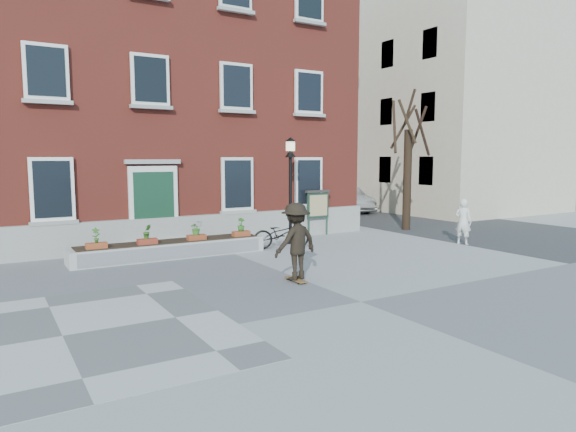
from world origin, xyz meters
TOP-DOWN VIEW (x-y plane):
  - ground at (0.00, 0.00)m, footprint 100.00×100.00m
  - checker_patch at (-6.00, 1.00)m, footprint 6.00×6.00m
  - bicycle at (1.86, 6.75)m, footprint 2.10×1.27m
  - parked_car at (11.34, 15.51)m, footprint 2.20×4.70m
  - bystander at (8.05, 4.06)m, footprint 0.58×0.71m
  - brick_building at (-2.00, 13.98)m, footprint 18.40×10.85m
  - planter_assembly at (-1.99, 7.18)m, footprint 6.20×1.12m
  - bare_tree at (9.01, 8.01)m, footprint 1.83×1.83m
  - side_street at (17.99, 19.78)m, footprint 15.20×36.00m
  - lamp_post at (2.68, 7.48)m, footprint 0.40×0.40m
  - notice_board at (4.65, 8.57)m, footprint 1.10×0.16m
  - skateboarder at (-0.27, 2.32)m, footprint 1.38×0.93m

SIDE VIEW (x-z plane):
  - ground at x=0.00m, z-range 0.00..0.00m
  - checker_patch at x=-6.00m, z-range 0.00..0.01m
  - planter_assembly at x=-1.99m, z-range -0.27..0.88m
  - bicycle at x=1.86m, z-range 0.00..1.04m
  - parked_car at x=11.34m, z-range 0.00..1.49m
  - bystander at x=8.05m, z-range 0.00..1.69m
  - skateboarder at x=-0.27m, z-range 0.03..2.08m
  - notice_board at x=4.65m, z-range 0.33..2.20m
  - lamp_post at x=2.68m, z-range 0.57..4.50m
  - bare_tree at x=9.01m, z-range -0.29..5.87m
  - brick_building at x=-2.00m, z-range 0.00..12.60m
  - side_street at x=17.99m, z-range -0.23..14.27m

